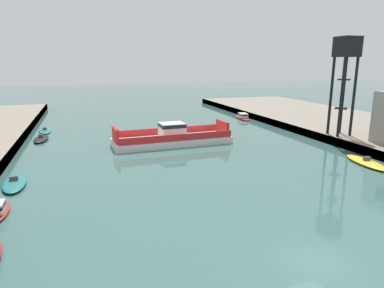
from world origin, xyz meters
TOP-DOWN VIEW (x-y plane):
  - ground_plane at (0.00, 0.00)m, footprint 400.00×400.00m
  - chain_ferry at (-0.53, 35.89)m, footprint 19.42×7.04m
  - moored_boat_near_left at (21.77, 55.61)m, footprint 3.21×8.05m
  - moored_boat_near_right at (-21.27, 45.41)m, footprint 2.62×6.58m
  - moored_boat_mid_right at (-21.36, 53.22)m, footprint 2.77×6.41m
  - moored_boat_far_right at (-21.77, 22.51)m, footprint 3.01×7.12m
  - moored_boat_upstream_b at (20.83, 16.99)m, footprint 3.52×7.92m
  - crane_tower at (26.13, 28.57)m, footprint 3.14×3.14m

SIDE VIEW (x-z plane):
  - ground_plane at x=0.00m, z-range 0.00..0.00m
  - moored_boat_mid_right at x=-21.36m, z-range -0.24..0.61m
  - moored_boat_far_right at x=-21.77m, z-range -0.24..0.78m
  - moored_boat_upstream_b at x=20.83m, z-range -0.24..0.79m
  - moored_boat_near_right at x=-21.27m, z-range -0.24..0.80m
  - moored_boat_near_left at x=21.77m, z-range -0.18..1.23m
  - chain_ferry at x=-0.53m, z-range -0.67..2.81m
  - crane_tower at x=26.13m, z-range 5.67..21.32m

